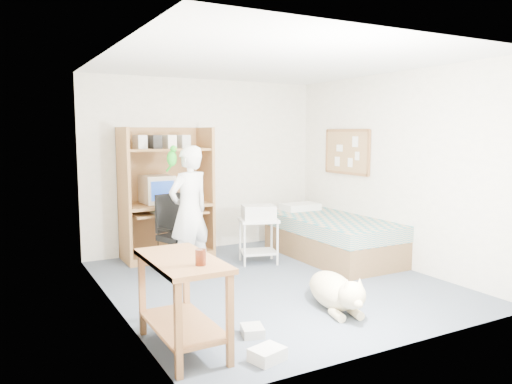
% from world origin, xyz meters
% --- Properties ---
extents(floor, '(4.00, 4.00, 0.00)m').
position_xyz_m(floor, '(0.00, 0.00, 0.00)').
color(floor, '#424C5A').
rests_on(floor, ground).
extents(wall_back, '(3.60, 0.02, 2.50)m').
position_xyz_m(wall_back, '(0.00, 2.00, 1.25)').
color(wall_back, beige).
rests_on(wall_back, floor).
extents(wall_right, '(0.02, 4.00, 2.50)m').
position_xyz_m(wall_right, '(1.80, 0.00, 1.25)').
color(wall_right, beige).
rests_on(wall_right, floor).
extents(wall_left, '(0.02, 4.00, 2.50)m').
position_xyz_m(wall_left, '(-1.80, 0.00, 1.25)').
color(wall_left, beige).
rests_on(wall_left, floor).
extents(ceiling, '(3.60, 4.00, 0.02)m').
position_xyz_m(ceiling, '(0.00, 0.00, 2.50)').
color(ceiling, white).
rests_on(ceiling, wall_back).
extents(computer_hutch, '(1.20, 0.63, 1.80)m').
position_xyz_m(computer_hutch, '(-0.70, 1.74, 0.82)').
color(computer_hutch, brown).
rests_on(computer_hutch, floor).
extents(bed, '(1.02, 2.02, 0.66)m').
position_xyz_m(bed, '(1.30, 0.62, 0.29)').
color(bed, brown).
rests_on(bed, floor).
extents(side_desk, '(0.50, 1.00, 0.75)m').
position_xyz_m(side_desk, '(-1.55, -1.20, 0.49)').
color(side_desk, brown).
rests_on(side_desk, floor).
extents(corkboard, '(0.04, 0.94, 0.66)m').
position_xyz_m(corkboard, '(1.77, 0.90, 1.45)').
color(corkboard, '#8A613E').
rests_on(corkboard, wall_right).
extents(office_chair, '(0.54, 0.55, 0.95)m').
position_xyz_m(office_chair, '(-0.80, 1.06, 0.34)').
color(office_chair, black).
rests_on(office_chair, floor).
extents(person, '(0.67, 0.54, 1.58)m').
position_xyz_m(person, '(-0.73, 0.76, 0.79)').
color(person, white).
rests_on(person, floor).
extents(parrot, '(0.12, 0.20, 0.32)m').
position_xyz_m(parrot, '(-0.93, 0.77, 1.44)').
color(parrot, '#148D19').
rests_on(parrot, person).
extents(dog, '(0.52, 1.11, 0.42)m').
position_xyz_m(dog, '(0.08, -1.05, 0.18)').
color(dog, beige).
rests_on(dog, floor).
extents(printer_cart, '(0.59, 0.53, 0.60)m').
position_xyz_m(printer_cart, '(0.27, 0.85, 0.40)').
color(printer_cart, silver).
rests_on(printer_cart, floor).
extents(printer, '(0.50, 0.43, 0.18)m').
position_xyz_m(printer, '(0.27, 0.85, 0.69)').
color(printer, beige).
rests_on(printer, printer_cart).
extents(crt_monitor, '(0.42, 0.44, 0.38)m').
position_xyz_m(crt_monitor, '(-0.81, 1.75, 0.96)').
color(crt_monitor, beige).
rests_on(crt_monitor, computer_hutch).
extents(keyboard, '(0.47, 0.23, 0.03)m').
position_xyz_m(keyboard, '(-0.73, 1.58, 0.67)').
color(keyboard, beige).
rests_on(keyboard, computer_hutch).
extents(pencil_cup, '(0.08, 0.08, 0.12)m').
position_xyz_m(pencil_cup, '(-0.33, 1.65, 0.82)').
color(pencil_cup, gold).
rests_on(pencil_cup, computer_hutch).
extents(drink_glass, '(0.08, 0.08, 0.12)m').
position_xyz_m(drink_glass, '(-1.50, -1.47, 0.81)').
color(drink_glass, '#44180A').
rests_on(drink_glass, side_desk).
extents(floor_box_a, '(0.29, 0.26, 0.10)m').
position_xyz_m(floor_box_a, '(-1.06, -1.70, 0.05)').
color(floor_box_a, silver).
rests_on(floor_box_a, floor).
extents(floor_box_b, '(0.24, 0.26, 0.08)m').
position_xyz_m(floor_box_b, '(-0.93, -1.22, 0.04)').
color(floor_box_b, '#B6B6B1').
rests_on(floor_box_b, floor).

